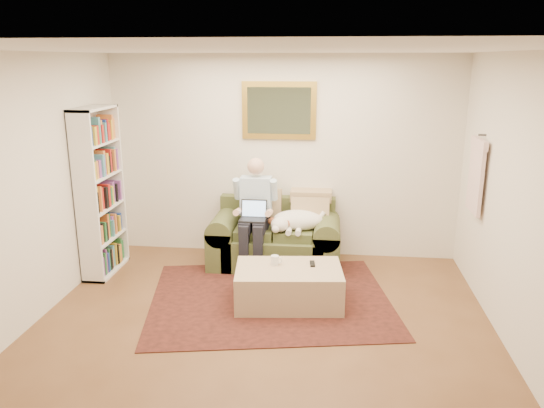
% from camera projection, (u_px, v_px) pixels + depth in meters
% --- Properties ---
extents(room_shell, '(4.51, 5.00, 2.61)m').
position_uv_depth(room_shell, '(260.00, 200.00, 4.79)').
color(room_shell, brown).
rests_on(room_shell, ground).
extents(rug, '(2.89, 2.48, 0.01)m').
position_uv_depth(rug, '(270.00, 299.00, 5.77)').
color(rug, black).
rests_on(rug, room_shell).
extents(sofa, '(1.62, 0.82, 0.97)m').
position_uv_depth(sofa, '(275.00, 243.00, 6.69)').
color(sofa, '#444E29').
rests_on(sofa, room_shell).
extents(seated_man, '(0.53, 0.76, 1.36)m').
position_uv_depth(seated_man, '(254.00, 215.00, 6.47)').
color(seated_man, '#8CB5D8').
rests_on(seated_man, sofa).
extents(laptop, '(0.31, 0.25, 0.23)m').
position_uv_depth(laptop, '(253.00, 214.00, 6.40)').
color(laptop, black).
rests_on(laptop, seated_man).
extents(sleeping_dog, '(0.67, 0.42, 0.25)m').
position_uv_depth(sleeping_dog, '(298.00, 220.00, 6.49)').
color(sleeping_dog, white).
rests_on(sleeping_dog, sofa).
extents(ottoman, '(1.18, 0.82, 0.40)m').
position_uv_depth(ottoman, '(289.00, 286.00, 5.62)').
color(ottoman, '#D0AE8A').
rests_on(ottoman, room_shell).
extents(coffee_mug, '(0.08, 0.08, 0.10)m').
position_uv_depth(coffee_mug, '(275.00, 260.00, 5.65)').
color(coffee_mug, white).
rests_on(coffee_mug, ottoman).
extents(tv_remote, '(0.06, 0.15, 0.02)m').
position_uv_depth(tv_remote, '(312.00, 264.00, 5.66)').
color(tv_remote, black).
rests_on(tv_remote, ottoman).
extents(bookshelf, '(0.28, 0.80, 2.00)m').
position_uv_depth(bookshelf, '(100.00, 192.00, 6.29)').
color(bookshelf, white).
rests_on(bookshelf, room_shell).
extents(wall_mirror, '(0.94, 0.04, 0.72)m').
position_uv_depth(wall_mirror, '(279.00, 111.00, 6.66)').
color(wall_mirror, gold).
rests_on(wall_mirror, room_shell).
extents(hanging_shirt, '(0.06, 0.52, 0.90)m').
position_uv_depth(hanging_shirt, '(476.00, 172.00, 5.73)').
color(hanging_shirt, beige).
rests_on(hanging_shirt, room_shell).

